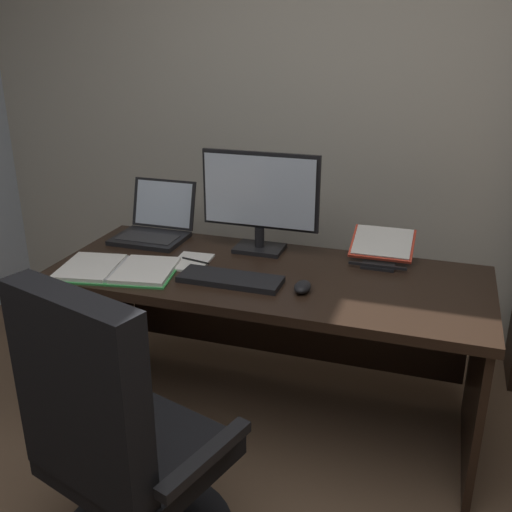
{
  "coord_description": "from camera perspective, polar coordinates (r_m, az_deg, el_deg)",
  "views": [
    {
      "loc": [
        0.43,
        -1.04,
        1.68
      ],
      "look_at": [
        -0.27,
        1.08,
        0.81
      ],
      "focal_mm": 41.1,
      "sensor_mm": 36.0,
      "label": 1
    }
  ],
  "objects": [
    {
      "name": "office_chair",
      "position": [
        1.97,
        -13.17,
        -18.47
      ],
      "size": [
        0.7,
        0.61,
        1.03
      ],
      "rotation": [
        0.0,
        0.0,
        -0.3
      ],
      "color": "black",
      "rests_on": "ground"
    },
    {
      "name": "reading_stand_with_book",
      "position": [
        2.64,
        12.15,
        0.88
      ],
      "size": [
        0.27,
        0.27,
        0.12
      ],
      "color": "black",
      "rests_on": "desk"
    },
    {
      "name": "laptop",
      "position": [
        2.91,
        -9.86,
        2.84
      ],
      "size": [
        0.33,
        0.33,
        0.26
      ],
      "color": "black",
      "rests_on": "desk"
    },
    {
      "name": "monitor",
      "position": [
        2.64,
        0.38,
        5.39
      ],
      "size": [
        0.54,
        0.16,
        0.46
      ],
      "color": "black",
      "rests_on": "desk"
    },
    {
      "name": "notepad",
      "position": [
        2.58,
        -6.3,
        -0.58
      ],
      "size": [
        0.17,
        0.22,
        0.01
      ],
      "primitive_type": "cube",
      "rotation": [
        0.0,
        0.0,
        0.08
      ],
      "color": "white",
      "rests_on": "desk"
    },
    {
      "name": "wall_back",
      "position": [
        3.17,
        10.82,
        15.5
      ],
      "size": [
        5.07,
        0.12,
        2.76
      ],
      "primitive_type": "cube",
      "color": "beige",
      "rests_on": "ground"
    },
    {
      "name": "open_binder",
      "position": [
        2.53,
        -13.32,
        -1.27
      ],
      "size": [
        0.53,
        0.39,
        0.02
      ],
      "rotation": [
        0.0,
        0.0,
        0.18
      ],
      "color": "green",
      "rests_on": "desk"
    },
    {
      "name": "pen",
      "position": [
        2.57,
        -5.9,
        -0.44
      ],
      "size": [
        0.14,
        0.04,
        0.01
      ],
      "primitive_type": "cylinder",
      "rotation": [
        0.0,
        1.57,
        -0.21
      ],
      "color": "black",
      "rests_on": "notepad"
    },
    {
      "name": "computer_mouse",
      "position": [
        2.29,
        4.56,
        -3.02
      ],
      "size": [
        0.06,
        0.1,
        0.04
      ],
      "primitive_type": "ellipsoid",
      "color": "black",
      "rests_on": "desk"
    },
    {
      "name": "keyboard",
      "position": [
        2.37,
        -2.5,
        -2.27
      ],
      "size": [
        0.42,
        0.15,
        0.02
      ],
      "primitive_type": "cube",
      "color": "black",
      "rests_on": "desk"
    },
    {
      "name": "desk",
      "position": [
        2.61,
        1.61,
        -4.81
      ],
      "size": [
        1.82,
        0.74,
        0.72
      ],
      "color": "black",
      "rests_on": "ground"
    }
  ]
}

